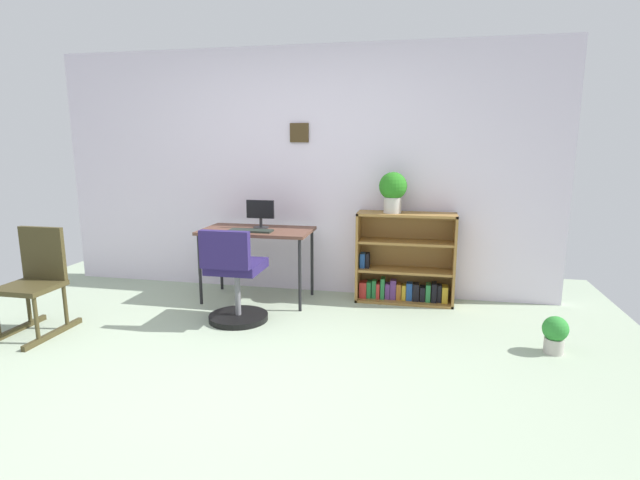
# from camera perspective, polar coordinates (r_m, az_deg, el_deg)

# --- Properties ---
(ground_plane) EXTENTS (6.24, 6.24, 0.00)m
(ground_plane) POSITION_cam_1_polar(r_m,az_deg,el_deg) (3.43, -11.42, -15.70)
(ground_plane) COLOR #9BAC92
(wall_back) EXTENTS (5.20, 0.12, 2.48)m
(wall_back) POSITION_cam_1_polar(r_m,az_deg,el_deg) (5.11, -2.39, 7.85)
(wall_back) COLOR silver
(wall_back) RESTS_ON ground_plane
(desk) EXTENTS (1.07, 0.59, 0.71)m
(desk) POSITION_cam_1_polar(r_m,az_deg,el_deg) (4.83, -7.34, 0.59)
(desk) COLOR brown
(desk) RESTS_ON ground_plane
(monitor) EXTENTS (0.28, 0.15, 0.28)m
(monitor) POSITION_cam_1_polar(r_m,az_deg,el_deg) (4.86, -6.92, 3.12)
(monitor) COLOR #262628
(monitor) RESTS_ON desk
(keyboard) EXTENTS (0.41, 0.14, 0.02)m
(keyboard) POSITION_cam_1_polar(r_m,az_deg,el_deg) (4.70, -8.04, 1.08)
(keyboard) COLOR #232C25
(keyboard) RESTS_ON desk
(office_chair) EXTENTS (0.52, 0.55, 0.84)m
(office_chair) POSITION_cam_1_polar(r_m,az_deg,el_deg) (4.29, -9.86, -4.76)
(office_chair) COLOR black
(office_chair) RESTS_ON ground_plane
(rocking_chair) EXTENTS (0.42, 0.64, 0.86)m
(rocking_chair) POSITION_cam_1_polar(r_m,az_deg,el_deg) (4.64, -30.10, -4.05)
(rocking_chair) COLOR #3E361C
(rocking_chair) RESTS_ON ground_plane
(bookshelf_low) EXTENTS (0.94, 0.30, 0.88)m
(bookshelf_low) POSITION_cam_1_polar(r_m,az_deg,el_deg) (4.89, 9.76, -2.67)
(bookshelf_low) COLOR olive
(bookshelf_low) RESTS_ON ground_plane
(potted_plant_on_shelf) EXTENTS (0.26, 0.26, 0.39)m
(potted_plant_on_shelf) POSITION_cam_1_polar(r_m,az_deg,el_deg) (4.72, 8.46, 5.81)
(potted_plant_on_shelf) COLOR #B7B2A8
(potted_plant_on_shelf) RESTS_ON bookshelf_low
(potted_plant_floor) EXTENTS (0.19, 0.19, 0.28)m
(potted_plant_floor) POSITION_cam_1_polar(r_m,az_deg,el_deg) (4.09, 25.61, -9.72)
(potted_plant_floor) COLOR #B7B2A8
(potted_plant_floor) RESTS_ON ground_plane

